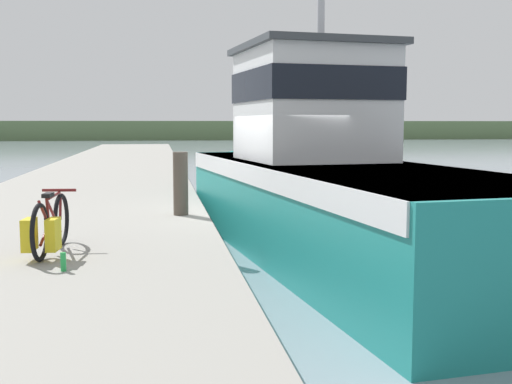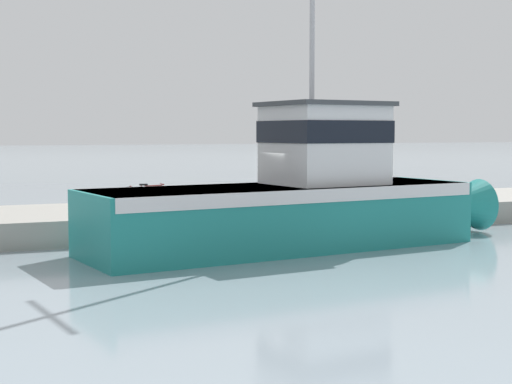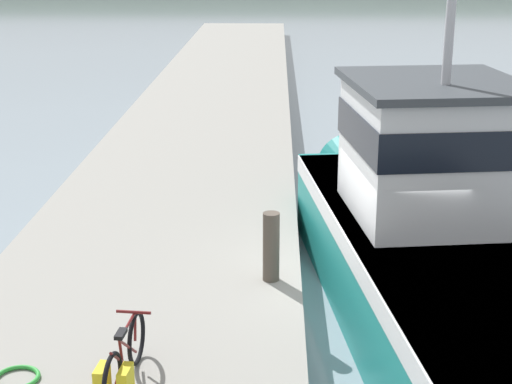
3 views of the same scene
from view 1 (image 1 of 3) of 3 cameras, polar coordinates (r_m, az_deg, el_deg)
ground_plane at (r=12.19m, az=0.95°, el=-5.03°), size 320.00×320.00×0.00m
dock_pier at (r=12.08m, az=-16.73°, el=-3.64°), size 5.17×80.00×0.73m
far_shoreline at (r=99.20m, az=10.14°, el=5.44°), size 180.00×5.00×2.72m
fishing_boat_main at (r=11.76m, az=6.15°, el=1.17°), size 4.36×12.52×11.33m
bicycle_touring at (r=8.34m, az=-17.99°, el=-2.98°), size 0.52×1.73×0.77m
mooring_post at (r=11.48m, az=-6.72°, el=0.75°), size 0.27×0.27×1.13m
water_bottle_on_curb at (r=7.44m, az=-16.76°, el=-5.97°), size 0.06×0.06×0.21m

